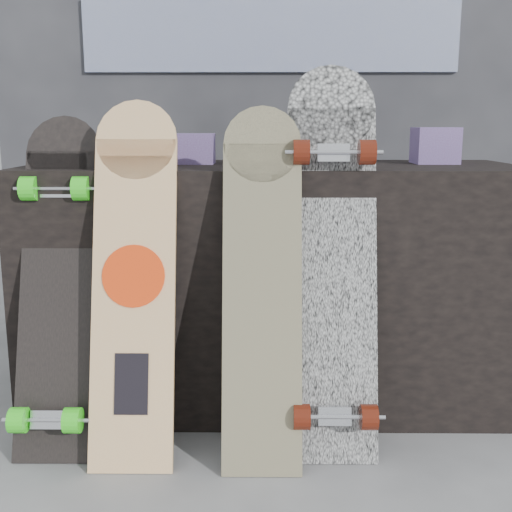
{
  "coord_description": "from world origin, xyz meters",
  "views": [
    {
      "loc": [
        -0.04,
        -1.62,
        0.93
      ],
      "look_at": [
        -0.05,
        0.2,
        0.56
      ],
      "focal_mm": 45.0,
      "sensor_mm": 36.0,
      "label": 1
    }
  ],
  "objects_px": {
    "longboard_geisha": "(134,271)",
    "longboard_celtic": "(262,275)",
    "longboard_cascadia": "(332,254)",
    "skateboard_dark": "(57,279)",
    "vendor_table": "(273,283)"
  },
  "relations": [
    {
      "from": "longboard_geisha",
      "to": "longboard_celtic",
      "type": "distance_m",
      "value": 0.36
    },
    {
      "from": "longboard_cascadia",
      "to": "longboard_celtic",
      "type": "bearing_deg",
      "value": -162.76
    },
    {
      "from": "longboard_cascadia",
      "to": "skateboard_dark",
      "type": "relative_size",
      "value": 1.15
    },
    {
      "from": "longboard_celtic",
      "to": "longboard_cascadia",
      "type": "relative_size",
      "value": 0.89
    },
    {
      "from": "longboard_geisha",
      "to": "longboard_cascadia",
      "type": "height_order",
      "value": "longboard_cascadia"
    },
    {
      "from": "longboard_geisha",
      "to": "skateboard_dark",
      "type": "height_order",
      "value": "longboard_geisha"
    },
    {
      "from": "vendor_table",
      "to": "longboard_celtic",
      "type": "bearing_deg",
      "value": -95.13
    },
    {
      "from": "vendor_table",
      "to": "longboard_geisha",
      "type": "height_order",
      "value": "longboard_geisha"
    },
    {
      "from": "longboard_cascadia",
      "to": "skateboard_dark",
      "type": "bearing_deg",
      "value": 179.26
    },
    {
      "from": "longboard_geisha",
      "to": "vendor_table",
      "type": "bearing_deg",
      "value": 43.88
    },
    {
      "from": "longboard_celtic",
      "to": "skateboard_dark",
      "type": "xyz_separation_m",
      "value": [
        -0.59,
        0.07,
        -0.03
      ]
    },
    {
      "from": "vendor_table",
      "to": "longboard_cascadia",
      "type": "xyz_separation_m",
      "value": [
        0.16,
        -0.34,
        0.17
      ]
    },
    {
      "from": "longboard_geisha",
      "to": "skateboard_dark",
      "type": "relative_size",
      "value": 1.04
    },
    {
      "from": "longboard_geisha",
      "to": "skateboard_dark",
      "type": "bearing_deg",
      "value": 168.78
    },
    {
      "from": "longboard_geisha",
      "to": "longboard_cascadia",
      "type": "bearing_deg",
      "value": 3.69
    }
  ]
}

